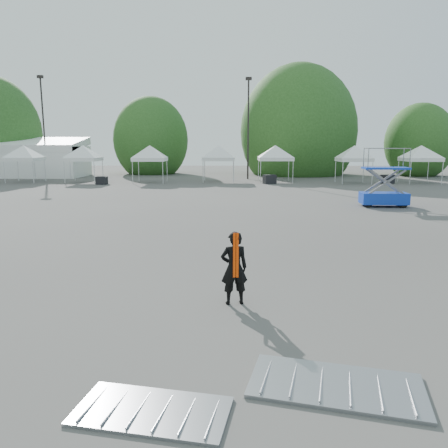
{
  "coord_description": "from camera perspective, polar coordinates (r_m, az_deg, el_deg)",
  "views": [
    {
      "loc": [
        1.07,
        -11.83,
        3.39
      ],
      "look_at": [
        0.95,
        -0.35,
        1.3
      ],
      "focal_mm": 35.0,
      "sensor_mm": 36.0,
      "label": 1
    }
  ],
  "objects": [
    {
      "name": "tent_e",
      "position": [
        40.65,
        -0.71,
        9.86
      ],
      "size": [
        4.17,
        4.17,
        3.88
      ],
      "color": "silver",
      "rests_on": "ground"
    },
    {
      "name": "marquee",
      "position": [
        52.22,
        -25.89,
        7.75
      ],
      "size": [
        15.0,
        6.25,
        4.23
      ],
      "color": "white",
      "rests_on": "ground"
    },
    {
      "name": "light_pole_west",
      "position": [
        49.69,
        -22.53,
        12.31
      ],
      "size": [
        0.6,
        0.25,
        10.3
      ],
      "color": "black",
      "rests_on": "ground"
    },
    {
      "name": "man",
      "position": [
        9.35,
        1.33,
        -5.75
      ],
      "size": [
        0.64,
        0.48,
        1.6
      ],
      "rotation": [
        0.0,
        0.0,
        3.32
      ],
      "color": "black",
      "rests_on": "ground"
    },
    {
      "name": "tent_b",
      "position": [
        44.01,
        -24.72,
        8.97
      ],
      "size": [
        3.91,
        3.91,
        3.88
      ],
      "color": "silver",
      "rests_on": "ground"
    },
    {
      "name": "tree_mid_e",
      "position": [
        51.46,
        9.65,
        11.8
      ],
      "size": [
        5.12,
        5.12,
        7.79
      ],
      "color": "#382314",
      "rests_on": "ground"
    },
    {
      "name": "tent_g",
      "position": [
        40.45,
        16.69,
        9.43
      ],
      "size": [
        3.89,
        3.89,
        3.88
      ],
      "color": "silver",
      "rests_on": "ground"
    },
    {
      "name": "tent_f",
      "position": [
        41.0,
        6.75,
        9.8
      ],
      "size": [
        4.38,
        4.38,
        3.88
      ],
      "color": "silver",
      "rests_on": "ground"
    },
    {
      "name": "tent_h",
      "position": [
        43.01,
        24.37,
        8.98
      ],
      "size": [
        4.18,
        4.18,
        3.88
      ],
      "color": "silver",
      "rests_on": "ground"
    },
    {
      "name": "barrier_left",
      "position": [
        6.16,
        -9.39,
        -22.9
      ],
      "size": [
        2.12,
        1.33,
        0.06
      ],
      "rotation": [
        0.0,
        0.0,
        -0.19
      ],
      "color": "gray",
      "rests_on": "ground"
    },
    {
      "name": "light_pole_east",
      "position": [
        43.92,
        3.18,
        13.09
      ],
      "size": [
        0.6,
        0.25,
        9.8
      ],
      "color": "black",
      "rests_on": "ground"
    },
    {
      "name": "tree_mid_w",
      "position": [
        52.62,
        -9.51,
        10.78
      ],
      "size": [
        4.16,
        4.16,
        6.33
      ],
      "color": "#382314",
      "rests_on": "ground"
    },
    {
      "name": "crate_east",
      "position": [
        41.2,
        20.56,
        5.5
      ],
      "size": [
        1.23,
        1.12,
        0.78
      ],
      "primitive_type": "cube",
      "rotation": [
        0.0,
        0.0,
        0.43
      ],
      "color": "black",
      "rests_on": "ground"
    },
    {
      "name": "ground",
      "position": [
        12.35,
        -4.44,
        -5.64
      ],
      "size": [
        120.0,
        120.0,
        0.0
      ],
      "primitive_type": "plane",
      "color": "#474442",
      "rests_on": "ground"
    },
    {
      "name": "tent_c",
      "position": [
        42.01,
        -17.95,
        9.38
      ],
      "size": [
        4.04,
        4.04,
        3.88
      ],
      "color": "silver",
      "rests_on": "ground"
    },
    {
      "name": "crate_mid",
      "position": [
        38.62,
        5.97,
        5.83
      ],
      "size": [
        1.2,
        1.05,
        0.79
      ],
      "primitive_type": "cube",
      "rotation": [
        0.0,
        0.0,
        0.29
      ],
      "color": "black",
      "rests_on": "ground"
    },
    {
      "name": "scissor_lift",
      "position": [
        25.68,
        20.29,
        5.74
      ],
      "size": [
        2.56,
        1.39,
        3.21
      ],
      "rotation": [
        0.0,
        0.0,
        -0.06
      ],
      "color": "#0C11A5",
      "rests_on": "ground"
    },
    {
      "name": "tree_far_e",
      "position": [
        53.12,
        24.15,
        9.7
      ],
      "size": [
        3.84,
        3.84,
        5.84
      ],
      "color": "#382314",
      "rests_on": "ground"
    },
    {
      "name": "barrier_mid",
      "position": [
        6.78,
        14.41,
        -19.68
      ],
      "size": [
        2.63,
        1.77,
        0.08
      ],
      "rotation": [
        0.0,
        0.0,
        -0.25
      ],
      "color": "gray",
      "rests_on": "ground"
    },
    {
      "name": "tent_d",
      "position": [
        40.13,
        -9.68,
        9.71
      ],
      "size": [
        4.03,
        4.03,
        3.88
      ],
      "color": "silver",
      "rests_on": "ground"
    },
    {
      "name": "crate_west",
      "position": [
        39.18,
        -15.67,
        5.49
      ],
      "size": [
        0.94,
        0.76,
        0.68
      ],
      "primitive_type": "cube",
      "rotation": [
        0.0,
        0.0,
        -0.09
      ],
      "color": "black",
      "rests_on": "ground"
    }
  ]
}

